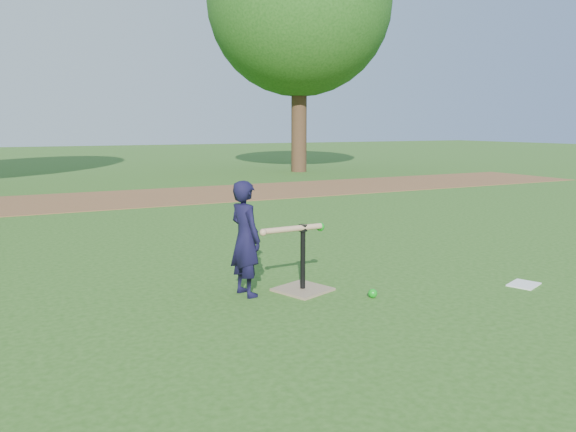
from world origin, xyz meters
name	(u,v)px	position (x,y,z in m)	size (l,w,h in m)	color
ground	(281,298)	(0.00, 0.00, 0.00)	(80.00, 80.00, 0.00)	#285116
dirt_strip	(122,199)	(0.00, 7.50, 0.01)	(24.00, 3.00, 0.01)	brown
child	(245,238)	(-0.24, 0.23, 0.51)	(0.37, 0.25, 1.03)	black
wiffle_ball_ground	(373,293)	(0.72, -0.36, 0.04)	(0.08, 0.08, 0.08)	#0D9715
clipboard	(524,284)	(2.23, -0.67, 0.01)	(0.30, 0.23, 0.01)	white
batting_tee	(303,279)	(0.27, 0.11, 0.11)	(0.55, 0.55, 0.61)	#92785C
swing_action	(295,229)	(0.19, 0.10, 0.59)	(0.69, 0.17, 0.09)	tan
tree_right	(299,3)	(6.50, 12.00, 5.29)	(5.80, 5.80, 8.21)	#382316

